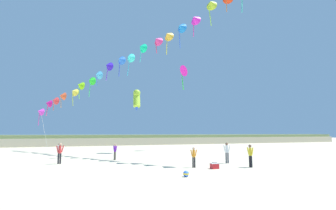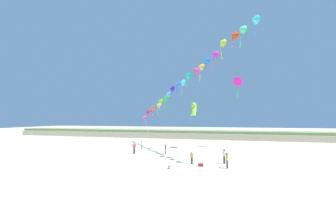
% 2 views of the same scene
% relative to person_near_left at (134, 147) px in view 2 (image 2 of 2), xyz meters
% --- Properties ---
extents(ground_plane, '(240.00, 240.00, 0.00)m').
position_rel_person_near_left_xyz_m(ground_plane, '(8.63, -9.90, -1.01)').
color(ground_plane, beige).
extents(dune_ridge, '(120.00, 8.14, 2.18)m').
position_rel_person_near_left_xyz_m(dune_ridge, '(8.63, 30.08, 0.07)').
color(dune_ridge, beige).
rests_on(dune_ridge, ground).
extents(person_near_left, '(0.62, 0.24, 1.75)m').
position_rel_person_near_left_xyz_m(person_near_left, '(0.00, 0.00, 0.00)').
color(person_near_left, black).
rests_on(person_near_left, ground).
extents(person_near_right, '(0.23, 0.60, 1.72)m').
position_rel_person_near_left_xyz_m(person_near_right, '(14.13, -6.71, -0.02)').
color(person_near_right, black).
rests_on(person_near_right, ground).
extents(person_mid_center, '(0.39, 0.48, 1.55)m').
position_rel_person_near_left_xyz_m(person_mid_center, '(4.72, 1.32, -0.11)').
color(person_mid_center, '#726656').
rests_on(person_mid_center, ground).
extents(person_far_left, '(0.53, 0.21, 1.52)m').
position_rel_person_near_left_xyz_m(person_far_left, '(9.96, -5.43, -0.13)').
color(person_far_left, black).
rests_on(person_far_left, ground).
extents(person_far_right, '(0.56, 0.42, 1.76)m').
position_rel_person_near_left_xyz_m(person_far_right, '(13.76, -4.09, 0.01)').
color(person_far_right, '#474C56').
rests_on(person_far_right, ground).
extents(person_far_center, '(0.43, 0.44, 1.54)m').
position_rel_person_near_left_xyz_m(person_far_center, '(-0.66, 4.72, -0.12)').
color(person_far_center, gray).
rests_on(person_far_center, ground).
extents(kite_banner_string, '(23.79, 23.86, 17.53)m').
position_rel_person_near_left_xyz_m(kite_banner_string, '(6.06, 5.66, 10.63)').
color(kite_banner_string, '#DF40CD').
extents(large_kite_low_lead, '(1.93, 1.45, 3.98)m').
position_rel_person_near_left_xyz_m(large_kite_low_lead, '(15.85, 11.06, 11.36)').
color(large_kite_low_lead, '#E11B90').
extents(large_kite_mid_trail, '(1.08, 1.75, 2.91)m').
position_rel_person_near_left_xyz_m(large_kite_mid_trail, '(8.08, 8.53, 6.14)').
color(large_kite_mid_trail, '#A0D132').
extents(beach_cooler, '(0.58, 0.41, 0.46)m').
position_rel_person_near_left_xyz_m(beach_cooler, '(11.17, -6.40, -0.80)').
color(beach_cooler, red).
rests_on(beach_cooler, ground).
extents(beach_ball, '(0.36, 0.36, 0.36)m').
position_rel_person_near_left_xyz_m(beach_ball, '(7.99, -8.56, -0.83)').
color(beach_ball, blue).
rests_on(beach_ball, ground).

